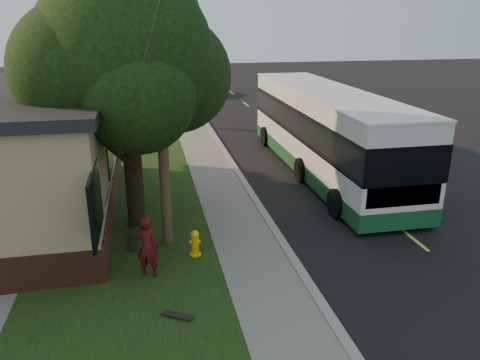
% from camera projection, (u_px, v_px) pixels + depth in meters
% --- Properties ---
extents(ground, '(120.00, 120.00, 0.00)m').
position_uv_depth(ground, '(285.00, 248.00, 13.58)').
color(ground, black).
rests_on(ground, ground).
extents(road, '(8.00, 80.00, 0.01)m').
position_uv_depth(road, '(304.00, 151.00, 23.59)').
color(road, black).
rests_on(road, ground).
extents(curb, '(0.25, 80.00, 0.12)m').
position_uv_depth(curb, '(226.00, 154.00, 22.82)').
color(curb, gray).
rests_on(curb, ground).
extents(sidewalk, '(2.00, 80.00, 0.08)m').
position_uv_depth(sidewalk, '(206.00, 156.00, 22.64)').
color(sidewalk, slate).
rests_on(sidewalk, ground).
extents(grass_verge, '(5.00, 80.00, 0.07)m').
position_uv_depth(grass_verge, '(132.00, 160.00, 21.99)').
color(grass_verge, black).
rests_on(grass_verge, ground).
extents(fire_hydrant, '(0.32, 0.32, 0.74)m').
position_uv_depth(fire_hydrant, '(195.00, 243.00, 12.95)').
color(fire_hydrant, yellow).
rests_on(fire_hydrant, grass_verge).
extents(utility_pole, '(2.86, 3.21, 9.07)m').
position_uv_depth(utility_pole, '(159.00, 86.00, 12.37)').
color(utility_pole, '#473321').
rests_on(utility_pole, ground).
extents(leafy_tree, '(6.30, 6.00, 7.80)m').
position_uv_depth(leafy_tree, '(126.00, 61.00, 13.57)').
color(leafy_tree, black).
rests_on(leafy_tree, grass_verge).
extents(bare_tree_near, '(1.38, 1.21, 4.31)m').
position_uv_depth(bare_tree_near, '(148.00, 90.00, 28.90)').
color(bare_tree_near, black).
rests_on(bare_tree_near, grass_verge).
extents(bare_tree_far, '(1.38, 1.21, 4.03)m').
position_uv_depth(bare_tree_far, '(152.00, 72.00, 40.16)').
color(bare_tree_far, black).
rests_on(bare_tree_far, grass_verge).
extents(traffic_signal, '(0.18, 0.22, 5.50)m').
position_uv_depth(traffic_signal, '(188.00, 54.00, 44.14)').
color(traffic_signal, '#2D2D30').
rests_on(traffic_signal, ground).
extents(transit_bus, '(3.03, 13.12, 3.55)m').
position_uv_depth(transit_bus, '(325.00, 129.00, 19.79)').
color(transit_bus, silver).
rests_on(transit_bus, ground).
extents(skateboarder, '(0.70, 0.58, 1.65)m').
position_uv_depth(skateboarder, '(147.00, 247.00, 11.75)').
color(skateboarder, '#4C0F12').
rests_on(skateboarder, grass_verge).
extents(skateboard_main, '(0.23, 0.90, 0.08)m').
position_uv_depth(skateboard_main, '(134.00, 243.00, 13.64)').
color(skateboard_main, black).
rests_on(skateboard_main, grass_verge).
extents(skateboard_spare, '(0.71, 0.53, 0.07)m').
position_uv_depth(skateboard_spare, '(177.00, 315.00, 10.32)').
color(skateboard_spare, black).
rests_on(skateboard_spare, grass_verge).
extents(distant_car, '(1.77, 4.19, 1.41)m').
position_uv_depth(distant_car, '(212.00, 87.00, 40.71)').
color(distant_car, black).
rests_on(distant_car, ground).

